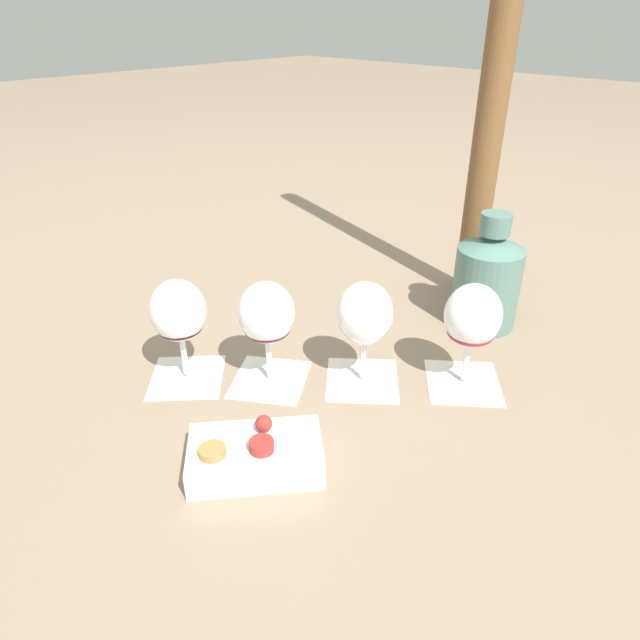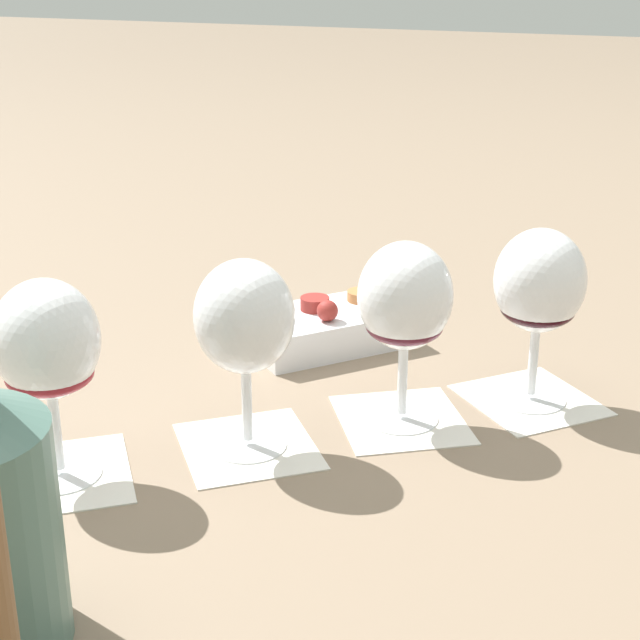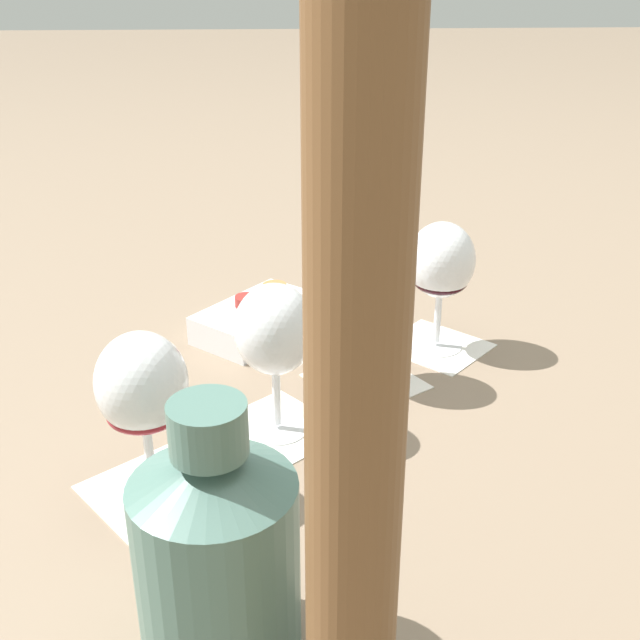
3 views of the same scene
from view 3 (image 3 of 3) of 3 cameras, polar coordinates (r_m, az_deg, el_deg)
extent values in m
plane|color=#7F6B56|center=(0.84, -0.22, -6.14)|extent=(8.00, 8.00, 0.00)
cube|color=silver|center=(0.74, -11.76, -11.85)|extent=(0.15, 0.15, 0.00)
cube|color=silver|center=(0.81, -3.05, -7.71)|extent=(0.15, 0.15, 0.00)
cube|color=silver|center=(0.89, 3.28, -4.32)|extent=(0.15, 0.15, 0.00)
cube|color=silver|center=(0.97, 8.23, -1.83)|extent=(0.15, 0.15, 0.00)
cylinder|color=white|center=(0.74, -11.79, -11.62)|extent=(0.06, 0.06, 0.01)
cylinder|color=white|center=(0.71, -12.04, -9.34)|extent=(0.01, 0.01, 0.07)
ellipsoid|color=white|center=(0.68, -12.58, -4.40)|extent=(0.08, 0.08, 0.09)
ellipsoid|color=maroon|center=(0.69, -12.36, -6.39)|extent=(0.06, 0.06, 0.02)
cylinder|color=white|center=(0.80, -3.06, -7.49)|extent=(0.06, 0.06, 0.01)
cylinder|color=white|center=(0.79, -3.12, -5.32)|extent=(0.01, 0.01, 0.07)
ellipsoid|color=white|center=(0.75, -3.24, -0.66)|extent=(0.08, 0.08, 0.09)
ellipsoid|color=maroon|center=(0.76, -3.20, -2.10)|extent=(0.06, 0.06, 0.04)
cylinder|color=white|center=(0.89, 3.28, -4.12)|extent=(0.06, 0.06, 0.01)
cylinder|color=white|center=(0.87, 3.34, -2.08)|extent=(0.01, 0.01, 0.07)
ellipsoid|color=white|center=(0.84, 3.46, 2.22)|extent=(0.08, 0.08, 0.09)
ellipsoid|color=#4E1626|center=(0.85, 3.42, 0.66)|extent=(0.06, 0.06, 0.03)
cylinder|color=white|center=(0.97, 8.24, -1.64)|extent=(0.06, 0.06, 0.01)
cylinder|color=white|center=(0.95, 8.37, 0.26)|extent=(0.01, 0.01, 0.07)
ellipsoid|color=white|center=(0.93, 8.65, 4.24)|extent=(0.08, 0.08, 0.09)
ellipsoid|color=black|center=(0.94, 8.55, 2.84)|extent=(0.06, 0.06, 0.03)
cylinder|color=#4C7066|center=(0.55, -7.26, -17.23)|extent=(0.11, 0.11, 0.14)
cone|color=#4C7066|center=(0.50, -7.77, -10.47)|extent=(0.11, 0.11, 0.02)
cylinder|color=#4C7066|center=(0.49, -7.97, -7.67)|extent=(0.05, 0.05, 0.03)
cube|color=silver|center=(0.99, -4.42, 0.06)|extent=(0.18, 0.17, 0.04)
sphere|color=maroon|center=(0.96, -3.91, 1.00)|extent=(0.02, 0.02, 0.02)
cylinder|color=maroon|center=(0.98, -5.24, 1.34)|extent=(0.03, 0.03, 0.01)
cylinder|color=#B2703D|center=(1.02, -3.25, 2.30)|extent=(0.03, 0.03, 0.01)
camera|label=1|loc=(1.29, -25.01, 25.07)|focal=32.00mm
camera|label=2|loc=(0.32, 72.49, -5.16)|focal=55.00mm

